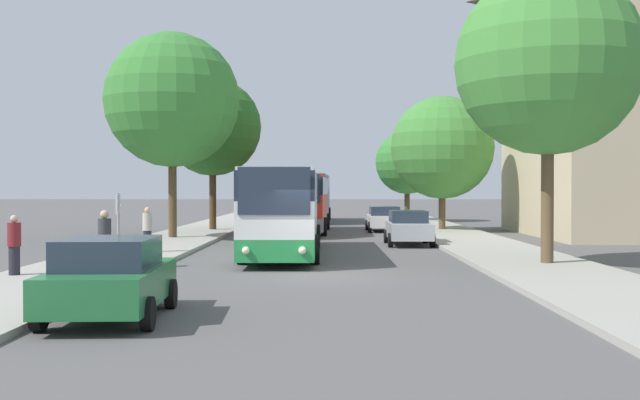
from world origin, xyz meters
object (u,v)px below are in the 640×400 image
Objects in this scene: bus_middle at (304,202)px; tree_left_far at (213,127)px; pedestrian_waiting_near at (14,245)px; tree_right_far at (548,63)px; parked_car_left_curb at (110,278)px; tree_right_near at (442,148)px; parked_car_right_far at (384,218)px; pedestrian_walking_back at (147,229)px; bus_front at (284,210)px; pedestrian_waiting_far at (105,242)px; bus_rear at (310,197)px; bus_stop_sign at (118,220)px; tree_right_mid at (407,162)px; parked_car_right_near at (408,227)px; tree_left_near at (172,100)px.

bus_middle is 6.91m from tree_left_far.
pedestrian_waiting_near is 17.05m from tree_right_far.
tree_right_near is (10.90, 29.55, 4.11)m from parked_car_left_curb.
pedestrian_waiting_near is 0.19× the size of tree_left_far.
pedestrian_walking_back reaches higher than parked_car_right_far.
pedestrian_waiting_far is (-4.43, -7.98, -0.66)m from bus_front.
bus_rear is 2.64× the size of parked_car_right_far.
parked_car_left_curb is 0.44× the size of tree_right_far.
parked_car_right_far is at bearing 4.29° from tree_left_far.
bus_stop_sign reaches higher than parked_car_right_far.
tree_right_far is at bearing -13.44° from pedestrian_waiting_near.
bus_stop_sign is (-5.23, -33.03, -0.35)m from bus_rear.
tree_right_near is at bearing -86.86° from tree_right_mid.
bus_middle is 1.58× the size of tree_right_mid.
parked_car_left_curb reaches higher than parked_car_right_far.
parked_car_right_near is at bearing 91.32° from parked_car_right_far.
pedestrian_waiting_near is at bearing -94.79° from tree_left_far.
bus_stop_sign reaches higher than parked_car_right_near.
pedestrian_waiting_near is 7.69m from pedestrian_walking_back.
parked_car_right_far is 11.40m from tree_left_far.
pedestrian_walking_back is 10.39m from tree_left_near.
pedestrian_waiting_far is 0.19× the size of tree_right_far.
tree_right_far is (8.73, -4.25, 4.84)m from bus_front.
pedestrian_waiting_near is at bearing -132.18° from bus_front.
tree_left_far is (-5.37, -12.97, 4.19)m from bus_rear.
pedestrian_walking_back is at bearing 28.30° from parked_car_right_near.
tree_left_near is at bearing 94.48° from bus_stop_sign.
parked_car_right_near is 11.75m from pedestrian_walking_back.
tree_right_mid is at bearing 41.72° from pedestrian_waiting_near.
tree_right_far is at bearing -88.13° from tree_right_mid.
parked_car_right_near is 2.33× the size of pedestrian_waiting_far.
bus_middle reaches higher than bus_front.
tree_right_mid reaches higher than pedestrian_waiting_near.
tree_left_far is (-0.14, 20.05, 4.54)m from bus_stop_sign.
pedestrian_walking_back is at bearing -130.11° from tree_right_near.
pedestrian_waiting_far is 1.07× the size of pedestrian_walking_back.
tree_right_near is 12.84m from tree_right_mid.
pedestrian_waiting_near is at bearing 123.29° from parked_car_left_curb.
bus_rear is at bearing 122.82° from tree_right_near.
bus_rear is 23.53m from parked_car_right_near.
parked_car_left_curb is 13.80m from pedestrian_walking_back.
tree_right_mid reaches higher than bus_stop_sign.
parked_car_right_near is at bearing -95.86° from tree_right_mid.
bus_rear is 14.65m from tree_left_far.
tree_right_mid is at bearing 56.12° from tree_left_near.
tree_left_near is (-3.41, 22.10, 6.03)m from parked_car_left_curb.
pedestrian_waiting_far is at bearing -88.46° from tree_left_far.
parked_car_right_far is at bearing 175.45° from tree_right_near.
parked_car_right_near is at bearing 179.55° from pedestrian_waiting_far.
pedestrian_waiting_near is (-7.29, -35.94, -0.91)m from bus_rear.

